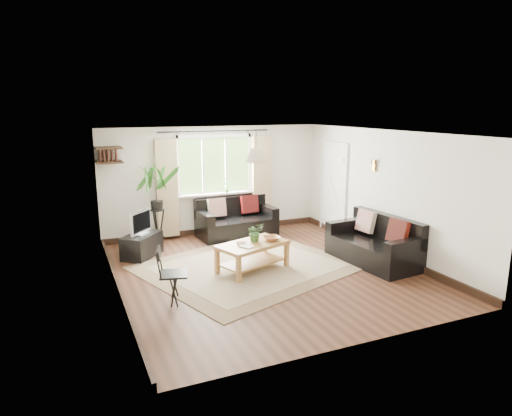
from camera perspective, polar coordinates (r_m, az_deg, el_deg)
name	(u,v)px	position (r m, az deg, el deg)	size (l,w,h in m)	color
floor	(265,271)	(8.08, 1.14, -7.86)	(5.50, 5.50, 0.00)	#311B10
ceiling	(266,133)	(7.58, 1.22, 9.39)	(5.50, 5.50, 0.00)	white
wall_back	(214,180)	(10.26, -5.24, 3.45)	(5.00, 0.02, 2.40)	silver
wall_front	(364,250)	(5.45, 13.36, -5.10)	(5.00, 0.02, 2.40)	silver
wall_left	(112,218)	(7.10, -17.50, -1.22)	(0.02, 5.50, 2.40)	silver
wall_right	(384,193)	(9.05, 15.73, 1.79)	(0.02, 5.50, 2.40)	silver
rug	(249,266)	(8.27, -0.94, -7.30)	(3.44, 2.95, 0.02)	beige
window	(215,165)	(10.18, -5.20, 5.36)	(2.50, 0.16, 2.16)	white
door	(334,189)	(10.42, 9.67, 2.34)	(0.06, 0.96, 2.06)	silver
corner_shelf	(109,155)	(9.47, -17.94, 6.33)	(0.50, 0.50, 0.34)	black
pendant_lamp	(256,152)	(7.97, 0.00, 7.03)	(0.36, 0.36, 0.54)	beige
wall_sconce	(373,163)	(9.16, 14.41, 5.41)	(0.12, 0.12, 0.28)	beige
sofa_back	(237,218)	(10.09, -2.43, -1.32)	(1.70, 0.85, 0.80)	black
sofa_right	(373,241)	(8.64, 14.46, -4.03)	(0.87, 1.75, 0.82)	black
coffee_table	(253,257)	(8.02, -0.44, -6.11)	(1.23, 0.67, 0.50)	olive
table_plant	(255,232)	(8.01, -0.12, -3.04)	(0.29, 0.25, 0.33)	#335B24
bowl	(272,238)	(8.09, 1.97, -3.82)	(0.29, 0.29, 0.07)	#9E6236
book_a	(243,248)	(7.66, -1.62, -4.97)	(0.17, 0.23, 0.02)	white
book_b	(237,244)	(7.88, -2.42, -4.46)	(0.15, 0.21, 0.02)	brown
tv_stand	(142,245)	(9.03, -14.07, -4.54)	(0.82, 0.46, 0.44)	black
tv	(141,222)	(8.91, -14.23, -1.69)	(0.63, 0.21, 0.48)	#A5A5AA
palm_stand	(157,206)	(9.46, -12.27, 0.22)	(0.65, 0.65, 1.68)	black
folding_chair	(174,275)	(6.83, -10.25, -8.25)	(0.43, 0.43, 0.84)	black
sill_plant	(227,187)	(10.25, -3.68, 2.70)	(0.14, 0.10, 0.27)	#2D6023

